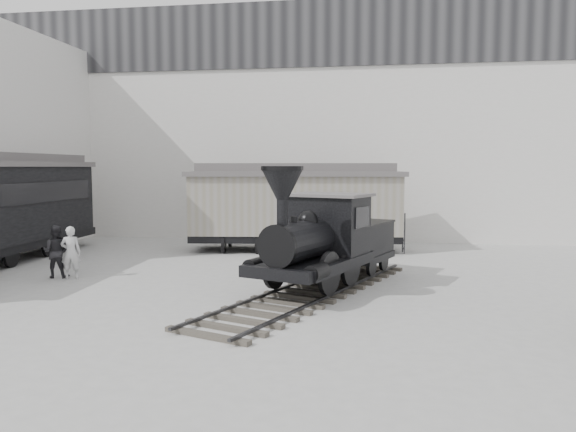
% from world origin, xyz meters
% --- Properties ---
extents(ground, '(90.00, 90.00, 0.00)m').
position_xyz_m(ground, '(0.00, 0.00, 0.00)').
color(ground, '#9E9E9B').
extents(north_wall, '(34.00, 2.51, 11.00)m').
position_xyz_m(north_wall, '(0.00, 14.98, 5.55)').
color(north_wall, silver).
rests_on(north_wall, ground).
extents(locomotive, '(5.39, 9.66, 3.38)m').
position_xyz_m(locomotive, '(1.45, 3.42, 1.25)').
color(locomotive, '#413D38').
rests_on(locomotive, ground).
extents(boxcar, '(9.07, 3.80, 3.60)m').
position_xyz_m(boxcar, '(-0.37, 10.67, 1.89)').
color(boxcar, black).
rests_on(boxcar, ground).
extents(visitor_a, '(0.69, 0.56, 1.64)m').
position_xyz_m(visitor_a, '(-6.39, 3.73, 0.82)').
color(visitor_a, silver).
rests_on(visitor_a, ground).
extents(visitor_b, '(0.89, 0.74, 1.65)m').
position_xyz_m(visitor_b, '(-6.94, 3.81, 0.82)').
color(visitor_b, black).
rests_on(visitor_b, ground).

